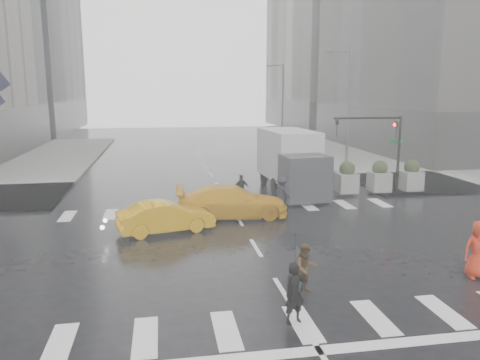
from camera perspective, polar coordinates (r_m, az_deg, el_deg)
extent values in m
plane|color=black|center=(18.10, 1.96, -8.26)|extent=(120.00, 120.00, 0.00)
cube|color=slate|center=(41.65, 23.95, 1.87)|extent=(35.00, 35.00, 0.15)
cube|color=#2A2725|center=(54.61, 27.00, 5.81)|extent=(26.05, 26.05, 4.40)
cube|color=#9B9587|center=(80.57, 15.07, 19.17)|extent=(26.00, 26.00, 36.00)
cube|color=#2A2725|center=(79.75, 14.51, 7.89)|extent=(26.05, 26.05, 4.40)
cylinder|color=black|center=(28.42, 18.76, 2.87)|extent=(0.16, 0.16, 4.50)
cylinder|color=black|center=(27.32, 15.31, 7.29)|extent=(4.00, 0.12, 0.12)
imported|color=black|center=(28.15, 18.49, 5.78)|extent=(0.16, 0.20, 1.00)
imported|color=black|center=(26.65, 11.72, 6.29)|extent=(0.16, 0.20, 1.00)
sphere|color=#FF190C|center=(28.08, 18.35, 6.40)|extent=(0.20, 0.20, 0.20)
cube|color=#0D6029|center=(28.59, 18.57, 4.44)|extent=(0.90, 0.03, 0.22)
cylinder|color=#59595B|center=(37.67, 13.08, 8.44)|extent=(0.20, 0.20, 9.00)
cylinder|color=#59595B|center=(37.41, 12.06, 15.06)|extent=(1.80, 0.12, 0.12)
cube|color=#59595B|center=(37.08, 10.71, 15.00)|extent=(0.50, 0.22, 0.15)
cylinder|color=#59595B|center=(56.64, 5.21, 9.41)|extent=(0.20, 0.20, 9.00)
cylinder|color=#59595B|center=(56.47, 4.38, 13.79)|extent=(1.80, 0.12, 0.12)
cube|color=#59595B|center=(56.26, 3.46, 13.71)|extent=(0.50, 0.22, 0.15)
cube|color=slate|center=(27.56, 12.87, -0.33)|extent=(1.10, 1.10, 1.10)
sphere|color=black|center=(27.42, 12.94, 1.31)|extent=(0.90, 0.90, 0.90)
cube|color=slate|center=(28.38, 16.60, -0.19)|extent=(1.10, 1.10, 1.10)
sphere|color=black|center=(28.24, 16.69, 1.40)|extent=(0.90, 0.90, 0.90)
cube|color=slate|center=(29.31, 20.11, -0.06)|extent=(1.10, 1.10, 1.10)
sphere|color=black|center=(29.18, 20.22, 1.48)|extent=(0.90, 0.90, 0.90)
imported|color=black|center=(12.44, 6.69, -13.58)|extent=(0.67, 0.53, 1.60)
imported|color=black|center=(12.00, 6.82, -8.41)|extent=(1.19, 1.20, 0.88)
imported|color=#402C16|center=(14.23, 8.00, -10.59)|extent=(0.82, 0.69, 1.50)
imported|color=red|center=(16.90, 27.07, -7.53)|extent=(1.03, 0.78, 1.89)
imported|color=black|center=(25.03, 0.18, -1.06)|extent=(0.91, 0.60, 1.50)
imported|color=black|center=(23.79, 5.11, -1.55)|extent=(1.17, 1.19, 1.66)
imported|color=#EDA50C|center=(20.09, -9.05, -4.46)|extent=(4.25, 2.33, 1.33)
imported|color=#EDA50C|center=(22.10, -0.96, -2.65)|extent=(4.72, 2.35, 1.52)
cube|color=silver|center=(28.33, 5.89, 3.19)|extent=(2.53, 4.86, 2.85)
cube|color=#2F3034|center=(25.26, 7.90, 0.26)|extent=(2.43, 1.90, 2.43)
cube|color=black|center=(25.14, 7.94, 1.92)|extent=(2.11, 0.95, 0.95)
cylinder|color=black|center=(24.93, 5.56, -1.81)|extent=(0.30, 0.95, 0.95)
cylinder|color=black|center=(25.59, 10.36, -1.60)|extent=(0.30, 0.95, 0.95)
cylinder|color=black|center=(27.12, 4.28, -0.75)|extent=(0.30, 0.95, 0.95)
cylinder|color=black|center=(27.73, 8.73, -0.58)|extent=(0.30, 0.95, 0.95)
cylinder|color=black|center=(29.95, 2.92, 0.38)|extent=(0.30, 0.95, 0.95)
cylinder|color=black|center=(30.50, 6.99, 0.51)|extent=(0.30, 0.95, 0.95)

